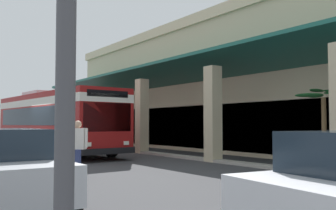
# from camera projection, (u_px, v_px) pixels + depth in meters

# --- Properties ---
(ground) EXTENTS (120.00, 120.00, 0.00)m
(ground) POSITION_uv_depth(u_px,v_px,m) (180.00, 150.00, 22.87)
(ground) COLOR #38383A
(curb_strip) EXTENTS (34.21, 0.50, 0.12)m
(curb_strip) POSITION_uv_depth(u_px,v_px,m) (142.00, 152.00, 20.38)
(curb_strip) COLOR #9E998E
(curb_strip) RESTS_ON ground
(plaza_building) EXTENTS (28.81, 16.89, 7.84)m
(plaza_building) POSITION_uv_depth(u_px,v_px,m) (262.00, 90.00, 26.12)
(plaza_building) COLOR #C6B793
(plaza_building) RESTS_ON ground
(transit_bus) EXTENTS (11.35, 3.29, 3.34)m
(transit_bus) POSITION_uv_depth(u_px,v_px,m) (55.00, 118.00, 20.05)
(transit_bus) COLOR maroon
(transit_bus) RESTS_ON ground
(pedestrian) EXTENTS (0.58, 0.49, 1.66)m
(pedestrian) POSITION_uv_depth(u_px,v_px,m) (78.00, 145.00, 11.15)
(pedestrian) COLOR navy
(pedestrian) RESTS_ON ground
(potted_palm) EXTENTS (1.79, 1.89, 2.80)m
(potted_palm) POSITION_uv_depth(u_px,v_px,m) (324.00, 150.00, 13.02)
(potted_palm) COLOR #4C4742
(potted_palm) RESTS_ON ground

